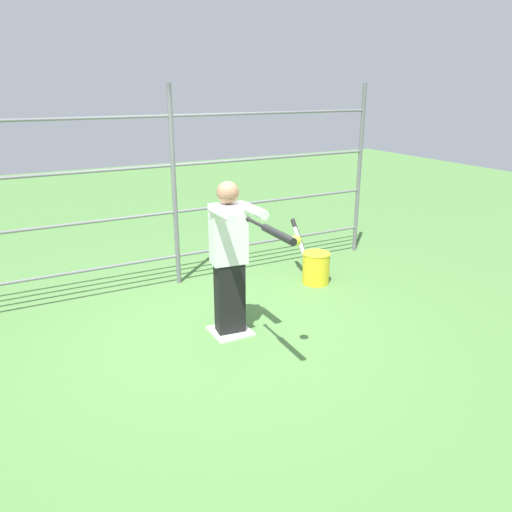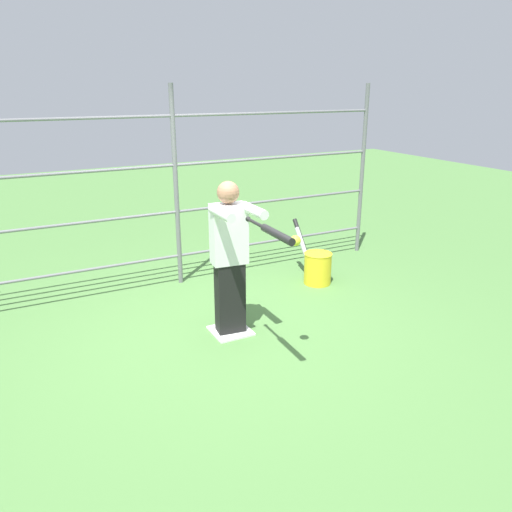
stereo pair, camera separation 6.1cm
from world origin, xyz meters
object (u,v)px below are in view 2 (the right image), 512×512
(batter, at_px, (230,255))
(baseball_bat_swinging, at_px, (273,232))
(bat_bucket, at_px, (316,266))
(softball_in_flight, at_px, (296,241))

(batter, relative_size, baseball_bat_swinging, 1.93)
(batter, distance_m, bat_bucket, 1.89)
(baseball_bat_swinging, xyz_separation_m, bat_bucket, (-1.62, -1.69, -1.12))
(softball_in_flight, distance_m, bat_bucket, 2.29)
(baseball_bat_swinging, xyz_separation_m, softball_in_flight, (-0.29, -0.11, -0.14))
(baseball_bat_swinging, bearing_deg, bat_bucket, -133.71)
(batter, relative_size, bat_bucket, 1.95)
(softball_in_flight, height_order, bat_bucket, softball_in_flight)
(baseball_bat_swinging, height_order, bat_bucket, baseball_bat_swinging)
(baseball_bat_swinging, bearing_deg, batter, -91.08)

